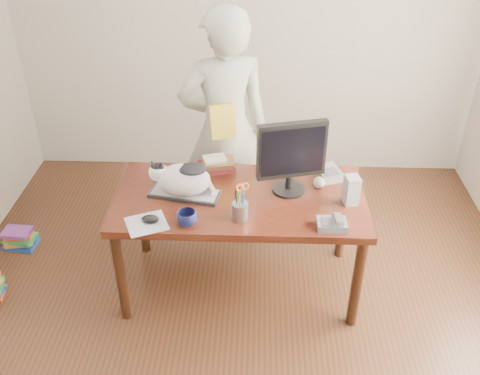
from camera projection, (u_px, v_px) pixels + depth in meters
name	position (u px, v px, depth m)	size (l,w,h in m)	color
room	(236.00, 164.00, 2.57)	(4.50, 4.50, 4.50)	black
desk	(241.00, 208.00, 3.55)	(1.60, 0.80, 0.75)	black
keyboard	(185.00, 194.00, 3.41)	(0.47, 0.25, 0.03)	black
cat	(182.00, 178.00, 3.34)	(0.44, 0.27, 0.25)	white
monitor	(291.00, 154.00, 3.30)	(0.44, 0.26, 0.49)	black
pen_cup	(240.00, 209.00, 3.17)	(0.13, 0.13, 0.25)	#96959B
mousepad	(147.00, 224.00, 3.16)	(0.29, 0.28, 0.01)	silver
mouse	(150.00, 219.00, 3.16)	(0.12, 0.10, 0.04)	black
coffee_mug	(187.00, 218.00, 3.13)	(0.12, 0.12, 0.09)	black
phone	(332.00, 224.00, 3.12)	(0.17, 0.15, 0.08)	slate
speaker	(351.00, 190.00, 3.29)	(0.10, 0.11, 0.19)	#A4A3A6
baseball	(319.00, 183.00, 3.47)	(0.08, 0.08, 0.08)	white
book_stack	(217.00, 164.00, 3.66)	(0.27, 0.22, 0.09)	#4A1317
calculator	(329.00, 173.00, 3.59)	(0.20, 0.23, 0.06)	slate
person	(225.00, 130.00, 3.85)	(0.66, 0.43, 1.80)	silver
held_book	(223.00, 122.00, 3.63)	(0.19, 0.14, 0.24)	yellow
book_pile_b	(20.00, 238.00, 4.13)	(0.26, 0.20, 0.15)	#183F94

